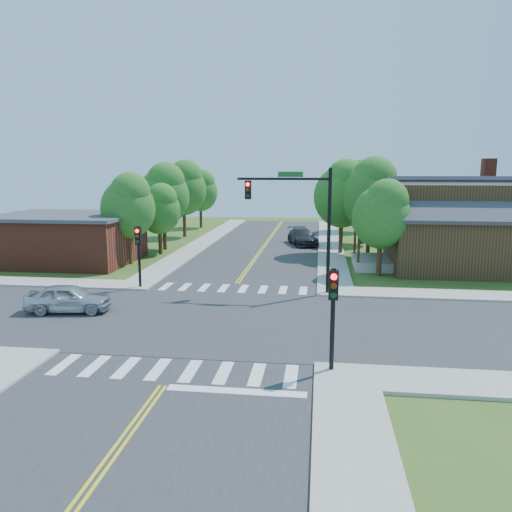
# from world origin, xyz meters

# --- Properties ---
(ground) EXTENTS (100.00, 100.00, 0.00)m
(ground) POSITION_xyz_m (0.00, 0.00, 0.00)
(ground) COLOR #39591C
(ground) RESTS_ON ground
(road_ns) EXTENTS (10.00, 90.00, 0.04)m
(road_ns) POSITION_xyz_m (0.00, 0.00, 0.02)
(road_ns) COLOR #2D2D30
(road_ns) RESTS_ON ground
(road_ew) EXTENTS (90.00, 10.00, 0.04)m
(road_ew) POSITION_xyz_m (0.00, 0.00, 0.03)
(road_ew) COLOR #2D2D30
(road_ew) RESTS_ON ground
(intersection_patch) EXTENTS (10.20, 10.20, 0.06)m
(intersection_patch) POSITION_xyz_m (0.00, 0.00, 0.00)
(intersection_patch) COLOR #2D2D30
(intersection_patch) RESTS_ON ground
(sidewalk_ne) EXTENTS (40.00, 40.00, 0.14)m
(sidewalk_ne) POSITION_xyz_m (15.82, 15.82, 0.07)
(sidewalk_ne) COLOR #9E9B93
(sidewalk_ne) RESTS_ON ground
(sidewalk_nw) EXTENTS (40.00, 40.00, 0.14)m
(sidewalk_nw) POSITION_xyz_m (-15.82, 15.82, 0.07)
(sidewalk_nw) COLOR #9E9B93
(sidewalk_nw) RESTS_ON ground
(crosswalk_north) EXTENTS (8.85, 2.00, 0.01)m
(crosswalk_north) POSITION_xyz_m (0.00, 6.20, 0.05)
(crosswalk_north) COLOR white
(crosswalk_north) RESTS_ON ground
(crosswalk_south) EXTENTS (8.85, 2.00, 0.01)m
(crosswalk_south) POSITION_xyz_m (0.00, -6.20, 0.05)
(crosswalk_south) COLOR white
(crosswalk_south) RESTS_ON ground
(centerline) EXTENTS (0.30, 90.00, 0.01)m
(centerline) POSITION_xyz_m (0.00, 0.00, 0.05)
(centerline) COLOR yellow
(centerline) RESTS_ON ground
(stop_bar) EXTENTS (4.60, 0.45, 0.09)m
(stop_bar) POSITION_xyz_m (2.50, -7.60, 0.00)
(stop_bar) COLOR white
(stop_bar) RESTS_ON ground
(signal_mast_ne) EXTENTS (5.30, 0.42, 7.20)m
(signal_mast_ne) POSITION_xyz_m (3.91, 5.59, 4.85)
(signal_mast_ne) COLOR black
(signal_mast_ne) RESTS_ON ground
(signal_pole_se) EXTENTS (0.34, 0.42, 3.80)m
(signal_pole_se) POSITION_xyz_m (5.60, -5.62, 2.66)
(signal_pole_se) COLOR black
(signal_pole_se) RESTS_ON ground
(signal_pole_nw) EXTENTS (0.34, 0.42, 3.80)m
(signal_pole_nw) POSITION_xyz_m (-5.60, 5.58, 2.66)
(signal_pole_nw) COLOR black
(signal_pole_nw) RESTS_ON ground
(house_ne) EXTENTS (13.05, 8.80, 7.11)m
(house_ne) POSITION_xyz_m (15.11, 14.23, 3.33)
(house_ne) COLOR #362313
(house_ne) RESTS_ON ground
(building_nw) EXTENTS (10.40, 8.40, 3.73)m
(building_nw) POSITION_xyz_m (-14.20, 13.20, 1.88)
(building_nw) COLOR brown
(building_nw) RESTS_ON ground
(tree_e_a) EXTENTS (3.84, 3.65, 6.54)m
(tree_e_a) POSITION_xyz_m (9.20, 11.19, 4.28)
(tree_e_a) COLOR #382314
(tree_e_a) RESTS_ON ground
(tree_e_b) EXTENTS (4.79, 4.55, 8.15)m
(tree_e_b) POSITION_xyz_m (9.10, 18.27, 5.34)
(tree_e_b) COLOR #382314
(tree_e_b) RESTS_ON ground
(tree_e_c) EXTENTS (4.65, 4.42, 7.91)m
(tree_e_c) POSITION_xyz_m (9.24, 25.72, 5.18)
(tree_e_c) COLOR #382314
(tree_e_c) RESTS_ON ground
(tree_e_d) EXTENTS (4.78, 4.54, 8.13)m
(tree_e_d) POSITION_xyz_m (9.32, 35.10, 5.33)
(tree_e_d) COLOR #382314
(tree_e_d) RESTS_ON ground
(tree_w_a) EXTENTS (4.06, 3.86, 6.90)m
(tree_w_a) POSITION_xyz_m (-9.08, 13.09, 4.52)
(tree_w_a) COLOR #382314
(tree_w_a) RESTS_ON ground
(tree_w_b) EXTENTS (4.54, 4.31, 7.72)m
(tree_w_b) POSITION_xyz_m (-8.55, 20.05, 5.06)
(tree_w_b) COLOR #382314
(tree_w_b) RESTS_ON ground
(tree_w_c) EXTENTS (4.74, 4.50, 8.06)m
(tree_w_c) POSITION_xyz_m (-9.00, 28.29, 5.28)
(tree_w_c) COLOR #382314
(tree_w_c) RESTS_ON ground
(tree_w_d) EXTENTS (4.15, 3.94, 7.05)m
(tree_w_d) POSITION_xyz_m (-9.23, 36.58, 4.62)
(tree_w_d) COLOR #382314
(tree_w_d) RESTS_ON ground
(tree_house) EXTENTS (4.68, 4.44, 7.95)m
(tree_house) POSITION_xyz_m (6.94, 19.50, 5.21)
(tree_house) COLOR #382314
(tree_house) RESTS_ON ground
(tree_bldg) EXTENTS (3.53, 3.35, 6.00)m
(tree_bldg) POSITION_xyz_m (-8.18, 17.65, 3.92)
(tree_bldg) COLOR #382314
(tree_bldg) RESTS_ON ground
(car_silver) EXTENTS (2.89, 4.66, 1.42)m
(car_silver) POSITION_xyz_m (-7.38, 0.30, 0.71)
(car_silver) COLOR silver
(car_silver) RESTS_ON ground
(car_dgrey) EXTENTS (4.87, 6.28, 1.49)m
(car_dgrey) POSITION_xyz_m (3.50, 24.22, 0.75)
(car_dgrey) COLOR #27292C
(car_dgrey) RESTS_ON ground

